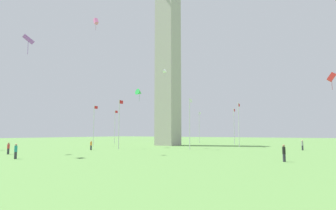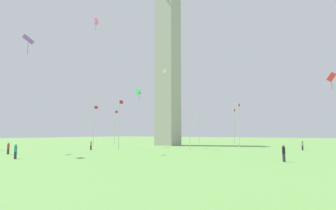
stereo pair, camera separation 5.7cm
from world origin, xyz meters
The scene contains 20 objects.
ground_plane centered at (0.00, 0.00, 0.00)m, with size 260.00×260.00×0.00m, color #609347.
obelisk_monument centered at (0.00, 0.00, 21.66)m, with size 4.77×4.77×43.32m.
flagpole_n centered at (17.48, 0.00, 5.06)m, with size 1.12×0.14×9.32m.
flagpole_ne centered at (12.37, 12.32, 5.06)m, with size 1.12×0.14×9.32m.
flagpole_e centered at (0.05, 17.43, 5.06)m, with size 1.12×0.14×9.32m.
flagpole_se centered at (-12.27, 12.32, 5.06)m, with size 1.12×0.14×9.32m.
flagpole_s centered at (-17.37, 0.00, 5.06)m, with size 1.12×0.14×9.32m.
flagpole_sw centered at (-12.27, -12.32, 5.06)m, with size 1.12×0.14×9.32m.
flagpole_w centered at (0.05, -17.43, 5.06)m, with size 1.12×0.14×9.32m.
flagpole_nw centered at (12.37, -12.32, 5.06)m, with size 1.12×0.14×9.32m.
person_gray_shirt centered at (-3.38, -29.58, 0.89)m, with size 0.32×0.32×1.78m.
person_orange_shirt centered at (-22.41, 1.85, 0.82)m, with size 0.32×0.32×1.65m.
person_red_shirt centered at (-35.25, 4.23, 0.82)m, with size 0.32×0.32×1.65m.
person_teal_shirt centered at (-38.39, -3.40, 0.87)m, with size 0.32×0.32×1.75m.
person_black_shirt centered at (-25.30, -30.08, 0.88)m, with size 0.32×0.32×1.77m.
kite_pink_box centered at (-28.51, -5.16, 19.59)m, with size 0.78×1.01×1.93m.
kite_white_delta centered at (-9.56, -5.38, 15.62)m, with size 0.89×1.09×1.75m.
kite_purple_diamond centered at (-36.36, -1.20, 15.13)m, with size 1.64×1.77×2.44m.
kite_red_box centered at (-16.47, -34.62, 9.96)m, with size 0.61×1.09×2.25m.
kite_green_delta centered at (-10.97, 0.28, 11.47)m, with size 1.72×1.58×2.67m.
Camera 2 is at (-55.71, -35.03, 2.97)m, focal length 28.95 mm.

